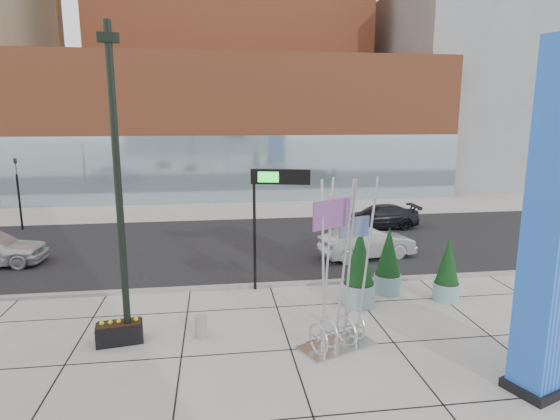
{
  "coord_description": "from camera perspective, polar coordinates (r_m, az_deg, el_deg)",
  "views": [
    {
      "loc": [
        -0.96,
        -12.85,
        6.39
      ],
      "look_at": [
        1.11,
        2.0,
        3.38
      ],
      "focal_mm": 30.0,
      "sensor_mm": 36.0,
      "label": 1
    }
  ],
  "objects": [
    {
      "name": "ground",
      "position": [
        14.38,
        -3.4,
        -15.04
      ],
      "size": [
        160.0,
        160.0,
        0.0
      ],
      "primitive_type": "plane",
      "color": "#9E9991",
      "rests_on": "ground"
    },
    {
      "name": "street_asphalt",
      "position": [
        23.74,
        -5.34,
        -4.28
      ],
      "size": [
        80.0,
        12.0,
        0.02
      ],
      "primitive_type": "cube",
      "color": "black",
      "rests_on": "ground"
    },
    {
      "name": "curb_edge",
      "position": [
        18.02,
        -4.44,
        -9.24
      ],
      "size": [
        80.0,
        0.3,
        0.12
      ],
      "primitive_type": "cube",
      "color": "gray",
      "rests_on": "ground"
    },
    {
      "name": "tower_podium",
      "position": [
        39.91,
        -5.2,
        10.03
      ],
      "size": [
        34.0,
        10.0,
        11.0
      ],
      "primitive_type": "cube",
      "color": "#A75230",
      "rests_on": "ground"
    },
    {
      "name": "tower_glass_front",
      "position": [
        35.32,
        -4.73,
        4.99
      ],
      "size": [
        34.0,
        0.6,
        5.0
      ],
      "primitive_type": "cube",
      "color": "#8CA5B2",
      "rests_on": "ground"
    },
    {
      "name": "building_grey_parking",
      "position": [
        52.39,
        23.71,
        13.28
      ],
      "size": [
        20.0,
        18.0,
        18.0
      ],
      "primitive_type": "cube",
      "color": "slate",
      "rests_on": "ground"
    },
    {
      "name": "lamp_post",
      "position": [
        13.5,
        -18.86,
        -1.21
      ],
      "size": [
        0.59,
        0.48,
        8.79
      ],
      "rotation": [
        0.0,
        0.0,
        0.24
      ],
      "color": "black",
      "rests_on": "ground"
    },
    {
      "name": "public_art_sculpture",
      "position": [
        13.32,
        7.16,
        -11.36
      ],
      "size": [
        2.37,
        1.82,
        4.83
      ],
      "rotation": [
        0.0,
        0.0,
        0.41
      ],
      "color": "silver",
      "rests_on": "ground"
    },
    {
      "name": "concrete_bollard",
      "position": [
        14.32,
        -9.63,
        -13.82
      ],
      "size": [
        0.35,
        0.35,
        0.67
      ],
      "primitive_type": "cylinder",
      "color": "gray",
      "rests_on": "ground"
    },
    {
      "name": "overhead_street_sign",
      "position": [
        16.97,
        -0.58,
        2.9
      ],
      "size": [
        2.12,
        0.7,
        4.54
      ],
      "rotation": [
        0.0,
        0.0,
        -0.24
      ],
      "color": "black",
      "rests_on": "ground"
    },
    {
      "name": "round_planter_east",
      "position": [
        17.5,
        19.72,
        -7.02
      ],
      "size": [
        0.91,
        0.91,
        2.27
      ],
      "color": "#7CA7A8",
      "rests_on": "ground"
    },
    {
      "name": "round_planter_mid",
      "position": [
        17.57,
        13.05,
        -6.18
      ],
      "size": [
        1.0,
        1.0,
        2.5
      ],
      "color": "#7CA7A8",
      "rests_on": "ground"
    },
    {
      "name": "round_planter_west",
      "position": [
        16.21,
        9.62,
        -7.02
      ],
      "size": [
        1.12,
        1.12,
        2.8
      ],
      "color": "#7CA7A8",
      "rests_on": "ground"
    },
    {
      "name": "box_planter_north",
      "position": [
        14.6,
        -18.96,
        -13.84
      ],
      "size": [
        1.38,
        0.85,
        0.71
      ],
      "rotation": [
        0.0,
        0.0,
        0.17
      ],
      "color": "black",
      "rests_on": "ground"
    },
    {
      "name": "car_silver_mid",
      "position": [
        21.75,
        10.57,
        -3.96
      ],
      "size": [
        4.57,
        2.28,
        1.44
      ],
      "primitive_type": "imported",
      "rotation": [
        0.0,
        0.0,
        1.75
      ],
      "color": "#B1B3B9",
      "rests_on": "ground"
    },
    {
      "name": "car_dark_east",
      "position": [
        27.63,
        11.91,
        -0.84
      ],
      "size": [
        4.66,
        1.95,
        1.34
      ],
      "primitive_type": "imported",
      "rotation": [
        0.0,
        0.0,
        -1.56
      ],
      "color": "black",
      "rests_on": "ground"
    },
    {
      "name": "traffic_signal",
      "position": [
        30.23,
        -29.29,
        2.12
      ],
      "size": [
        0.15,
        0.18,
        4.1
      ],
      "color": "black",
      "rests_on": "ground"
    }
  ]
}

